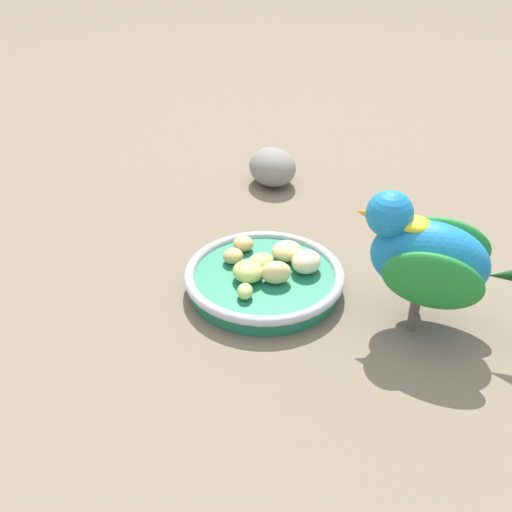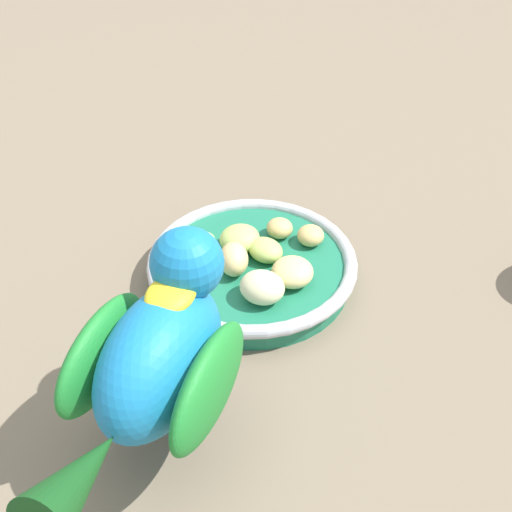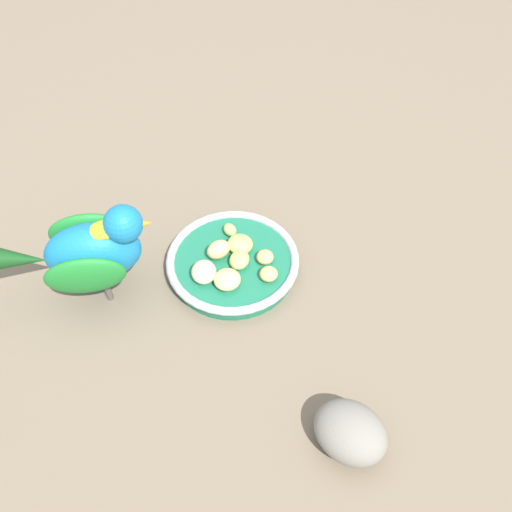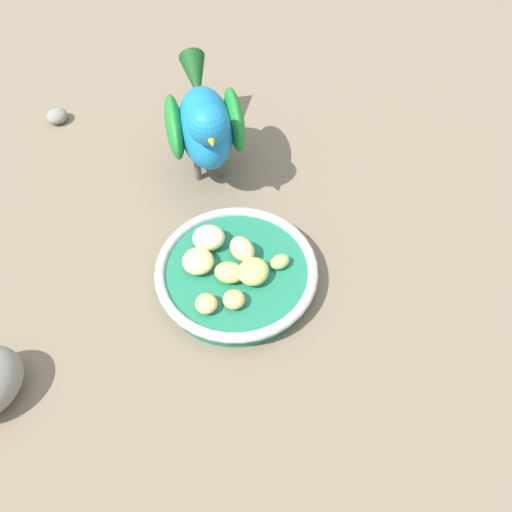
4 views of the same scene
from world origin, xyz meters
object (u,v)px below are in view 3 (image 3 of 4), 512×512
Objects in this scene: feeding_bowl at (233,263)px; apple_piece_1 at (204,272)px; apple_piece_2 at (219,250)px; rock_large at (350,432)px; apple_piece_3 at (242,243)px; apple_piece_5 at (269,274)px; parrot at (89,250)px; apple_piece_6 at (228,231)px; apple_piece_7 at (240,261)px; apple_piece_4 at (265,257)px; apple_piece_0 at (227,279)px.

feeding_bowl is 4.92× the size of apple_piece_1.
apple_piece_2 is at bearing 127.38° from apple_piece_1.
feeding_bowl is at bearing -178.36° from rock_large.
apple_piece_2 is 0.41× the size of rock_large.
apple_piece_1 is 1.03× the size of apple_piece_3.
parrot is (-0.10, -0.21, 0.06)m from apple_piece_5.
apple_piece_7 is at bearing -8.42° from apple_piece_6.
parrot is at bearing -108.13° from apple_piece_4.
apple_piece_2 is 1.47× the size of apple_piece_6.
apple_piece_0 reaches higher than apple_piece_4.
apple_piece_4 is 0.29× the size of rock_large.
apple_piece_0 is (0.04, -0.03, 0.02)m from feeding_bowl.
rock_large is at bearing 11.54° from apple_piece_1.
apple_piece_2 is 0.31m from rock_large.
parrot reaches higher than apple_piece_3.
apple_piece_5 is at bearing 30.10° from feeding_bowl.
apple_piece_3 is 0.44× the size of rock_large.
apple_piece_3 is 0.21m from parrot.
feeding_bowl is 7.96× the size of apple_piece_6.
apple_piece_1 reaches higher than apple_piece_3.
apple_piece_1 is 1.62× the size of apple_piece_6.
apple_piece_2 is (-0.05, 0.01, 0.00)m from apple_piece_0.
apple_piece_5 reaches higher than apple_piece_6.
apple_piece_7 is (-0.01, -0.04, 0.00)m from apple_piece_4.
parrot is (-0.07, -0.22, 0.06)m from apple_piece_4.
rock_large is (0.28, 0.00, -0.00)m from apple_piece_7.
apple_piece_7 reaches higher than feeding_bowl.
apple_piece_0 is 0.43× the size of rock_large.
rock_large reaches higher than apple_piece_4.
feeding_bowl is 5.59× the size of apple_piece_7.
apple_piece_0 reaches higher than apple_piece_7.
feeding_bowl is 0.89× the size of parrot.
apple_piece_6 is 0.70× the size of apple_piece_7.
apple_piece_2 is at bearing -145.82° from apple_piece_7.
rock_large reaches higher than apple_piece_5.
parrot is at bearing -118.90° from apple_piece_0.
apple_piece_0 is 0.06m from apple_piece_5.
feeding_bowl is 2.21× the size of rock_large.
rock_large is at bearing -43.76° from parrot.
feeding_bowl is 0.05m from apple_piece_0.
apple_piece_1 is (-0.03, -0.02, 0.00)m from apple_piece_0.
apple_piece_4 reaches higher than apple_piece_6.
apple_piece_5 is 0.05m from apple_piece_7.
apple_piece_6 is at bearing -160.03° from apple_piece_4.
apple_piece_2 is at bearing 5.84° from parrot.
apple_piece_1 is 0.09m from apple_piece_6.
apple_piece_1 is 1.14× the size of apple_piece_7.
apple_piece_6 is (-0.04, -0.01, -0.00)m from apple_piece_3.
apple_piece_0 is at bearing -53.02° from apple_piece_7.
apple_piece_3 is (0.00, 0.04, -0.00)m from apple_piece_2.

